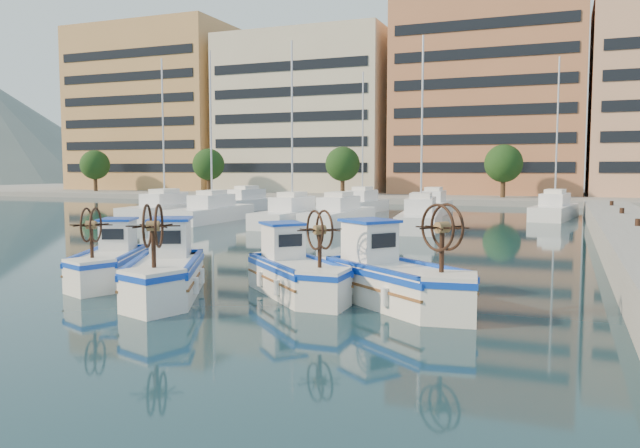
{
  "coord_description": "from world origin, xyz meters",
  "views": [
    {
      "loc": [
        10.09,
        -15.04,
        3.55
      ],
      "look_at": [
        1.53,
        6.77,
        1.5
      ],
      "focal_mm": 35.0,
      "sensor_mm": 36.0,
      "label": 1
    }
  ],
  "objects": [
    {
      "name": "ground",
      "position": [
        0.0,
        0.0,
        0.0
      ],
      "size": [
        300.0,
        300.0,
        0.0
      ],
      "primitive_type": "plane",
      "color": "#193743",
      "rests_on": "ground"
    },
    {
      "name": "waterfront",
      "position": [
        9.23,
        65.04,
        11.1
      ],
      "size": [
        180.0,
        40.0,
        25.6
      ],
      "color": "gray",
      "rests_on": "ground"
    },
    {
      "name": "yacht_marina",
      "position": [
        -3.07,
        27.57,
        0.53
      ],
      "size": [
        38.62,
        21.8,
        11.5
      ],
      "color": "white",
      "rests_on": "ground"
    },
    {
      "name": "fishing_boat_a",
      "position": [
        -3.26,
        0.74,
        0.68
      ],
      "size": [
        2.97,
        4.1,
        2.47
      ],
      "rotation": [
        0.0,
        0.0,
        0.41
      ],
      "color": "white",
      "rests_on": "ground"
    },
    {
      "name": "fishing_boat_b",
      "position": [
        -0.26,
        -0.52,
        0.75
      ],
      "size": [
        3.43,
        4.48,
        2.71
      ],
      "rotation": [
        0.0,
        0.0,
        0.46
      ],
      "color": "white",
      "rests_on": "ground"
    },
    {
      "name": "fishing_boat_c",
      "position": [
        3.03,
        1.0,
        0.7
      ],
      "size": [
        3.9,
        3.88,
        2.53
      ],
      "rotation": [
        0.0,
        0.0,
        0.79
      ],
      "color": "white",
      "rests_on": "ground"
    },
    {
      "name": "fishing_boat_d",
      "position": [
        5.93,
        0.75,
        0.76
      ],
      "size": [
        4.45,
        4.0,
        2.76
      ],
      "rotation": [
        0.0,
        0.0,
        0.92
      ],
      "color": "white",
      "rests_on": "ground"
    }
  ]
}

